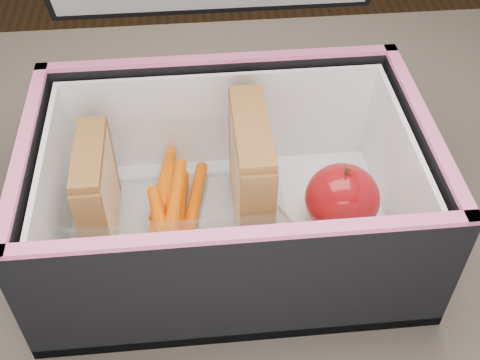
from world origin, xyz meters
name	(u,v)px	position (x,y,z in m)	size (l,w,h in m)	color
kitchen_table	(232,302)	(0.00, 0.00, 0.66)	(1.20, 0.80, 0.75)	brown
lunch_bag	(229,179)	(0.00, 0.02, 0.82)	(0.33, 0.31, 0.32)	black
plastic_tub	(176,197)	(-0.05, 0.02, 0.80)	(0.17, 0.12, 0.07)	white
sandwich_left	(97,191)	(-0.11, 0.02, 0.82)	(0.02, 0.09, 0.10)	beige
sandwich_right	(251,174)	(0.02, 0.02, 0.82)	(0.03, 0.10, 0.11)	beige
carrot_sticks	(174,210)	(-0.05, 0.02, 0.79)	(0.06, 0.16, 0.03)	#E76800
paper_napkin	(333,219)	(0.10, 0.01, 0.77)	(0.07, 0.07, 0.01)	white
red_apple	(342,199)	(0.10, 0.00, 0.80)	(0.07, 0.07, 0.07)	maroon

